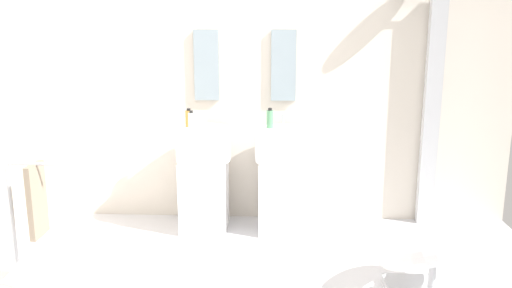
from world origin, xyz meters
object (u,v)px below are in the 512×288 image
at_px(soap_bottle_clear, 191,121).
at_px(soap_bottle_green, 270,119).
at_px(shower_column, 430,107).
at_px(towel_rack, 33,203).
at_px(pedestal_sink_left, 204,175).
at_px(soap_bottle_amber, 189,118).
at_px(pedestal_sink_right, 282,176).
at_px(lounge_chair, 434,250).

bearing_deg(soap_bottle_clear, soap_bottle_green, 12.83).
bearing_deg(soap_bottle_green, shower_column, 8.90).
relative_size(towel_rack, soap_bottle_green, 5.50).
distance_m(pedestal_sink_left, soap_bottle_amber, 0.52).
bearing_deg(shower_column, pedestal_sink_right, -169.14).
bearing_deg(soap_bottle_amber, shower_column, 5.32).
bearing_deg(pedestal_sink_right, towel_rack, -144.83).
bearing_deg(soap_bottle_green, pedestal_sink_left, -177.21).
bearing_deg(soap_bottle_clear, towel_rack, -130.47).
bearing_deg(pedestal_sink_right, shower_column, 10.86).
height_order(soap_bottle_clear, soap_bottle_green, soap_bottle_green).
relative_size(shower_column, soap_bottle_amber, 12.74).
height_order(pedestal_sink_right, soap_bottle_clear, soap_bottle_clear).
height_order(lounge_chair, soap_bottle_clear, soap_bottle_clear).
distance_m(towel_rack, soap_bottle_amber, 1.53).
height_order(pedestal_sink_left, lounge_chair, pedestal_sink_left).
height_order(pedestal_sink_left, soap_bottle_amber, soap_bottle_amber).
bearing_deg(soap_bottle_amber, towel_rack, -124.60).
xyz_separation_m(lounge_chair, soap_bottle_amber, (-1.81, 1.22, 0.64)).
xyz_separation_m(soap_bottle_green, soap_bottle_amber, (-0.70, 0.02, -0.01)).
bearing_deg(lounge_chair, soap_bottle_amber, 146.00).
bearing_deg(pedestal_sink_left, towel_rack, -129.69).
height_order(shower_column, soap_bottle_clear, shower_column).
relative_size(pedestal_sink_right, towel_rack, 1.07).
distance_m(towel_rack, soap_bottle_green, 1.99).
height_order(pedestal_sink_right, soap_bottle_green, soap_bottle_green).
height_order(lounge_chair, soap_bottle_green, soap_bottle_green).
xyz_separation_m(pedestal_sink_right, towel_rack, (-1.66, -1.17, 0.13)).
relative_size(lounge_chair, soap_bottle_clear, 6.48).
xyz_separation_m(pedestal_sink_right, soap_bottle_clear, (-0.76, -0.12, 0.50)).
xyz_separation_m(pedestal_sink_right, shower_column, (1.29, 0.25, 0.58)).
xyz_separation_m(shower_column, soap_bottle_green, (-1.41, -0.22, -0.08)).
height_order(pedestal_sink_left, pedestal_sink_right, same).
height_order(pedestal_sink_right, lounge_chair, pedestal_sink_right).
relative_size(towel_rack, soap_bottle_clear, 5.57).
bearing_deg(pedestal_sink_left, pedestal_sink_right, 0.00).
distance_m(pedestal_sink_left, lounge_chair, 2.05).
distance_m(pedestal_sink_left, soap_bottle_green, 0.77).
xyz_separation_m(pedestal_sink_left, pedestal_sink_right, (0.69, 0.00, 0.00)).
xyz_separation_m(pedestal_sink_left, shower_column, (1.98, 0.25, 0.58)).
bearing_deg(lounge_chair, soap_bottle_green, 132.70).
height_order(pedestal_sink_left, towel_rack, pedestal_sink_left).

